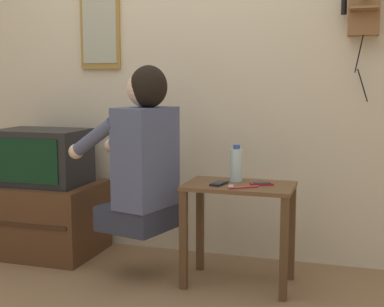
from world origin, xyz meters
The scene contains 11 objects.
wall_back centered at (0.00, 1.08, 1.27)m, with size 6.80×0.05×2.55m.
side_table centered at (0.44, 0.57, 0.44)m, with size 0.59×0.37×0.57m.
person centered at (-0.10, 0.49, 0.73)m, with size 0.61×0.49×0.93m.
tv_stand centered at (-0.90, 0.74, 0.23)m, with size 0.71×0.54×0.47m.
television centered at (-0.90, 0.73, 0.64)m, with size 0.57×0.39×0.36m.
wall_phone_antique centered at (1.06, 0.99, 1.58)m, with size 0.21×0.19×0.79m.
framed_picture centered at (-0.62, 1.04, 1.48)m, with size 0.28×0.03×0.53m.
cell_phone_held centered at (0.34, 0.53, 0.58)m, with size 0.08×0.13×0.01m.
cell_phone_spare centered at (0.56, 0.59, 0.58)m, with size 0.14×0.10×0.01m.
water_bottle centered at (0.41, 0.66, 0.67)m, with size 0.07×0.07×0.21m.
toothbrush centered at (0.48, 0.47, 0.58)m, with size 0.15×0.11×0.02m.
Camera 1 is at (1.05, -2.26, 1.14)m, focal length 50.00 mm.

